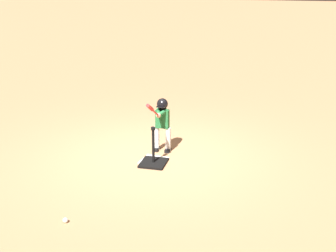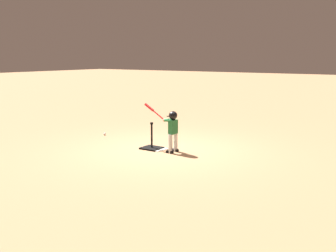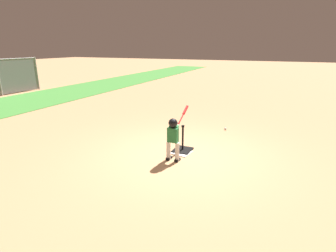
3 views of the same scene
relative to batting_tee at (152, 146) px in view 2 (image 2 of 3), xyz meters
name	(u,v)px [view 2 (image 2 of 3)]	position (x,y,z in m)	size (l,w,h in m)	color
ground_plane	(162,150)	(-0.28, -0.08, -0.08)	(90.00, 90.00, 0.00)	#AD7F56
home_plate	(157,149)	(-0.13, -0.03, -0.07)	(0.44, 0.44, 0.02)	white
batting_tee	(152,146)	(0.00, 0.00, 0.00)	(0.50, 0.45, 0.69)	black
batter_child	(172,126)	(-0.61, 0.00, 0.58)	(0.99, 0.33, 1.17)	silver
baseball	(105,134)	(2.24, -0.64, -0.04)	(0.07, 0.07, 0.07)	white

